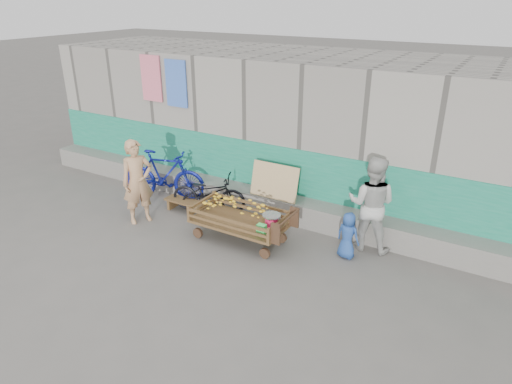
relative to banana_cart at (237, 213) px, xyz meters
The scene contains 9 objects.
ground 1.25m from the banana_cart, 97.36° to the right, with size 80.00×80.00×0.00m, color #5C5954.
building_wall 3.08m from the banana_cart, 92.82° to the left, with size 12.00×3.50×3.00m.
banana_cart is the anchor object (origin of this frame).
bench 1.62m from the banana_cart, 163.72° to the left, with size 1.00×0.30×0.25m.
vendor_man 2.11m from the banana_cart, behind, with size 0.61×0.40×1.68m, color tan.
woman 2.35m from the banana_cart, 23.54° to the left, with size 0.83×0.65×1.71m, color #B8B9B2.
child 1.99m from the banana_cart, 12.90° to the left, with size 0.41×0.26×0.83m, color #244993.
bicycle_dark 1.39m from the banana_cart, 147.97° to the left, with size 0.53×1.53×0.81m, color black.
bicycle_blue 2.47m from the banana_cart, 162.66° to the left, with size 0.52×1.85×1.11m, color navy.
Camera 1 is at (4.16, -5.06, 4.19)m, focal length 32.00 mm.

